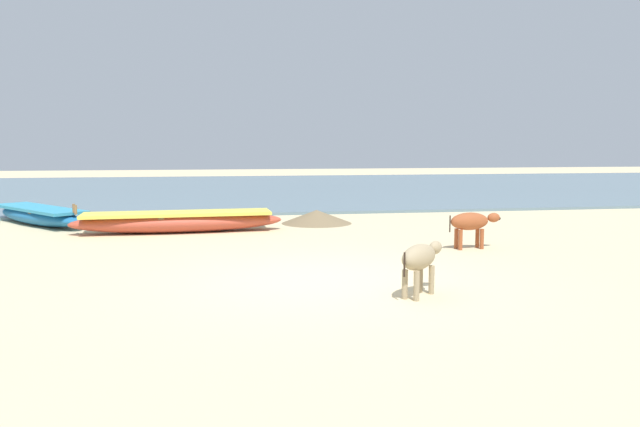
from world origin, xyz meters
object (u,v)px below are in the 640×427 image
(fishing_boat_0, at_px, (39,215))
(fishing_boat_1, at_px, (178,221))
(calf_far_rust, at_px, (471,223))
(calf_near_dun, at_px, (420,259))

(fishing_boat_0, bearing_deg, fishing_boat_1, 21.98)
(fishing_boat_1, bearing_deg, calf_far_rust, 147.54)
(fishing_boat_0, distance_m, calf_near_dun, 10.76)
(fishing_boat_0, xyz_separation_m, calf_far_rust, (8.91, -5.05, 0.26))
(fishing_boat_0, height_order, calf_far_rust, calf_far_rust)
(fishing_boat_0, height_order, fishing_boat_1, fishing_boat_1)
(fishing_boat_0, distance_m, fishing_boat_1, 3.90)
(calf_near_dun, distance_m, calf_far_rust, 3.90)
(calf_near_dun, bearing_deg, fishing_boat_1, 72.77)
(fishing_boat_1, xyz_separation_m, calf_near_dun, (3.40, -6.42, 0.24))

